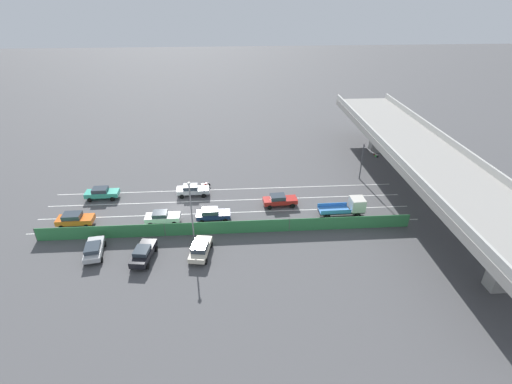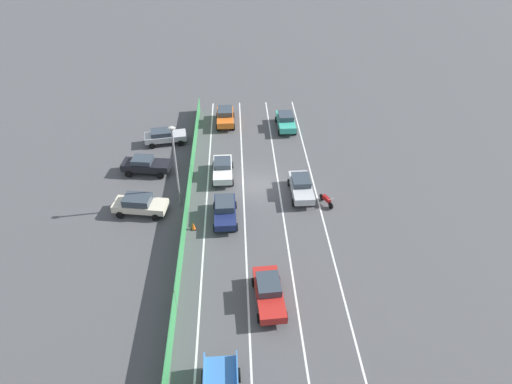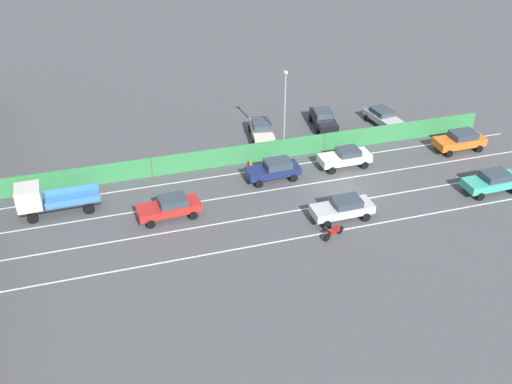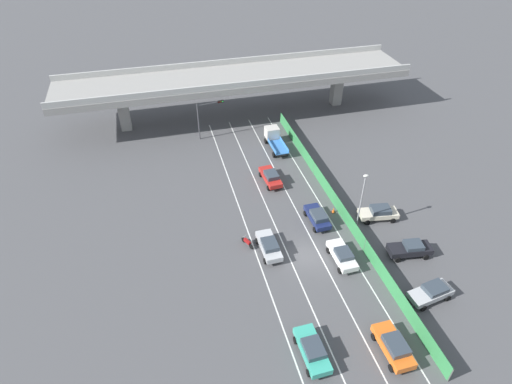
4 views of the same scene
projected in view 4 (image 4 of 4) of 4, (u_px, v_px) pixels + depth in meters
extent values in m
plane|color=#4C4C4F|center=(304.00, 256.00, 44.99)|extent=(300.00, 300.00, 0.00)
cube|color=silver|center=(245.00, 224.00, 49.02)|extent=(0.14, 49.10, 0.01)
cube|color=silver|center=(272.00, 219.00, 49.68)|extent=(0.14, 49.10, 0.01)
cube|color=silver|center=(298.00, 214.00, 50.34)|extent=(0.14, 49.10, 0.01)
cube|color=silver|center=(324.00, 210.00, 50.99)|extent=(0.14, 49.10, 0.01)
cube|color=gray|center=(235.00, 78.00, 66.43)|extent=(55.14, 10.01, 1.02)
cube|color=#B2B2AD|center=(242.00, 85.00, 62.16)|extent=(55.14, 0.30, 0.90)
cube|color=#B2B2AD|center=(229.00, 62.00, 69.53)|extent=(55.14, 0.30, 0.90)
cube|color=gray|center=(124.00, 112.00, 64.99)|extent=(1.62, 1.62, 5.94)
cube|color=gray|center=(337.00, 88.00, 72.11)|extent=(1.62, 1.62, 5.94)
cube|color=#338447|center=(337.00, 202.00, 50.77)|extent=(0.06, 45.10, 1.75)
cylinder|color=#4C514C|center=(451.00, 375.00, 33.48)|extent=(0.10, 0.10, 1.75)
cylinder|color=#4C514C|center=(365.00, 245.00, 45.01)|extent=(0.10, 0.10, 1.75)
cylinder|color=#4C514C|center=(314.00, 168.00, 56.53)|extent=(0.10, 0.10, 1.75)
cylinder|color=#4C514C|center=(280.00, 117.00, 68.06)|extent=(0.10, 0.10, 1.75)
cube|color=silver|center=(342.00, 255.00, 43.95)|extent=(1.79, 4.36, 0.63)
cube|color=#333D47|center=(344.00, 254.00, 43.38)|extent=(1.56, 1.80, 0.48)
cylinder|color=black|center=(328.00, 250.00, 45.18)|extent=(0.23, 0.64, 0.64)
cylinder|color=black|center=(343.00, 247.00, 45.55)|extent=(0.23, 0.64, 0.64)
cylinder|color=black|center=(340.00, 270.00, 42.93)|extent=(0.23, 0.64, 0.64)
cylinder|color=black|center=(355.00, 267.00, 43.29)|extent=(0.23, 0.64, 0.64)
cube|color=navy|center=(317.00, 217.00, 48.80)|extent=(1.85, 4.34, 0.58)
cube|color=#333D47|center=(319.00, 215.00, 48.15)|extent=(1.59, 2.10, 0.55)
cylinder|color=black|center=(305.00, 213.00, 49.99)|extent=(0.23, 0.64, 0.64)
cylinder|color=black|center=(319.00, 211.00, 50.38)|extent=(0.23, 0.64, 0.64)
cylinder|color=black|center=(315.00, 230.00, 47.76)|extent=(0.23, 0.64, 0.64)
cylinder|color=black|center=(329.00, 227.00, 48.15)|extent=(0.23, 0.64, 0.64)
cube|color=teal|center=(312.00, 350.00, 35.31)|extent=(1.88, 4.59, 0.65)
cube|color=#333D47|center=(314.00, 348.00, 34.81)|extent=(1.62, 2.07, 0.53)
cylinder|color=black|center=(295.00, 340.00, 36.60)|extent=(0.23, 0.64, 0.64)
cylinder|color=black|center=(315.00, 335.00, 36.98)|extent=(0.23, 0.64, 0.64)
cylinder|color=black|center=(308.00, 373.00, 34.23)|extent=(0.23, 0.64, 0.64)
cylinder|color=black|center=(329.00, 367.00, 34.62)|extent=(0.23, 0.64, 0.64)
cube|color=red|center=(270.00, 177.00, 55.06)|extent=(2.04, 4.71, 0.60)
cube|color=#333D47|center=(271.00, 175.00, 54.46)|extent=(1.66, 2.08, 0.55)
cylinder|color=black|center=(260.00, 175.00, 56.30)|extent=(0.26, 0.65, 0.64)
cylinder|color=black|center=(272.00, 172.00, 56.74)|extent=(0.26, 0.65, 0.64)
cylinder|color=black|center=(268.00, 188.00, 53.95)|extent=(0.26, 0.65, 0.64)
cylinder|color=black|center=(281.00, 185.00, 54.38)|extent=(0.26, 0.65, 0.64)
cube|color=#B7BABC|center=(269.00, 246.00, 45.04)|extent=(1.82, 4.59, 0.62)
cube|color=#333D47|center=(270.00, 244.00, 44.44)|extent=(1.57, 2.04, 0.51)
cylinder|color=black|center=(257.00, 241.00, 46.32)|extent=(0.23, 0.64, 0.64)
cylinder|color=black|center=(272.00, 238.00, 46.69)|extent=(0.23, 0.64, 0.64)
cylinder|color=black|center=(265.00, 261.00, 43.95)|extent=(0.23, 0.64, 0.64)
cylinder|color=black|center=(281.00, 258.00, 44.33)|extent=(0.23, 0.64, 0.64)
cube|color=orange|center=(393.00, 346.00, 35.60)|extent=(1.90, 4.44, 0.67)
cube|color=#333D47|center=(396.00, 345.00, 35.01)|extent=(1.65, 2.19, 0.55)
cylinder|color=black|center=(374.00, 337.00, 36.85)|extent=(0.23, 0.64, 0.64)
cylinder|color=black|center=(392.00, 332.00, 37.24)|extent=(0.23, 0.64, 0.64)
cylinder|color=black|center=(391.00, 368.00, 34.56)|extent=(0.23, 0.64, 0.64)
cylinder|color=black|center=(411.00, 363.00, 34.95)|extent=(0.23, 0.64, 0.64)
cube|color=black|center=(276.00, 145.00, 61.56)|extent=(1.65, 5.89, 0.25)
cube|color=beige|center=(272.00, 132.00, 62.56)|extent=(1.96, 1.80, 1.61)
cube|color=#3875BC|center=(278.00, 147.00, 60.73)|extent=(2.00, 3.99, 0.10)
cube|color=#3875BC|center=(272.00, 146.00, 60.37)|extent=(0.16, 3.96, 0.52)
cube|color=#3875BC|center=(284.00, 145.00, 60.77)|extent=(0.16, 3.96, 0.52)
cylinder|color=black|center=(266.00, 141.00, 63.08)|extent=(0.28, 0.80, 0.80)
cylinder|color=black|center=(278.00, 139.00, 63.49)|extent=(0.28, 0.80, 0.80)
cylinder|color=black|center=(274.00, 155.00, 60.03)|extent=(0.28, 0.80, 0.80)
cylinder|color=black|center=(287.00, 153.00, 60.45)|extent=(0.28, 0.80, 0.80)
cylinder|color=black|center=(243.00, 240.00, 46.47)|extent=(0.34, 0.59, 0.60)
cylinder|color=black|center=(251.00, 247.00, 45.64)|extent=(0.34, 0.59, 0.60)
cube|color=maroon|center=(247.00, 241.00, 45.89)|extent=(0.64, 0.95, 0.36)
cylinder|color=#B2B2B2|center=(244.00, 236.00, 46.03)|extent=(0.56, 0.28, 0.03)
cube|color=#B2B5B7|center=(430.00, 293.00, 40.07)|extent=(4.53, 2.42, 0.58)
cube|color=#333D47|center=(435.00, 288.00, 39.88)|extent=(2.28, 1.86, 0.48)
cylinder|color=black|center=(423.00, 308.00, 39.23)|extent=(0.67, 0.32, 0.64)
cylinder|color=black|center=(411.00, 294.00, 40.52)|extent=(0.67, 0.32, 0.64)
cylinder|color=black|center=(448.00, 298.00, 40.16)|extent=(0.67, 0.32, 0.64)
cylinder|color=black|center=(435.00, 285.00, 41.45)|extent=(0.67, 0.32, 0.64)
cube|color=black|center=(410.00, 249.00, 44.60)|extent=(4.70, 2.33, 0.69)
cube|color=#333D47|center=(414.00, 245.00, 44.27)|extent=(2.04, 1.77, 0.47)
cylinder|color=black|center=(398.00, 260.00, 44.08)|extent=(0.66, 0.30, 0.64)
cylinder|color=black|center=(392.00, 248.00, 45.45)|extent=(0.66, 0.30, 0.64)
cylinder|color=black|center=(426.00, 257.00, 44.37)|extent=(0.66, 0.30, 0.64)
cylinder|color=black|center=(419.00, 246.00, 45.74)|extent=(0.66, 0.30, 0.64)
cube|color=beige|center=(378.00, 214.00, 49.30)|extent=(4.69, 2.50, 0.57)
cube|color=#333D47|center=(381.00, 210.00, 48.96)|extent=(2.44, 1.93, 0.59)
cylinder|color=black|center=(367.00, 222.00, 48.74)|extent=(0.67, 0.32, 0.64)
cylinder|color=black|center=(363.00, 212.00, 50.17)|extent=(0.67, 0.32, 0.64)
cylinder|color=black|center=(393.00, 221.00, 48.97)|extent=(0.67, 0.32, 0.64)
cylinder|color=black|center=(387.00, 211.00, 50.40)|extent=(0.67, 0.32, 0.64)
cylinder|color=#47474C|center=(199.00, 122.00, 62.57)|extent=(0.18, 0.18, 5.79)
cylinder|color=#47474C|center=(210.00, 103.00, 61.62)|extent=(3.97, 0.73, 0.12)
cube|color=black|center=(221.00, 101.00, 62.13)|extent=(0.99, 0.42, 0.32)
sphere|color=#390706|center=(219.00, 102.00, 61.92)|extent=(0.20, 0.20, 0.20)
sphere|color=#3B2806|center=(221.00, 102.00, 62.01)|extent=(0.20, 0.20, 0.20)
sphere|color=green|center=(223.00, 101.00, 62.11)|extent=(0.20, 0.20, 0.20)
cylinder|color=gray|center=(361.00, 204.00, 46.14)|extent=(0.16, 0.16, 7.24)
ellipsoid|color=silver|center=(366.00, 176.00, 43.83)|extent=(0.60, 0.36, 0.28)
cone|color=orange|center=(334.00, 210.00, 50.45)|extent=(0.36, 0.36, 0.68)
cube|color=black|center=(333.00, 212.00, 50.65)|extent=(0.47, 0.47, 0.03)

